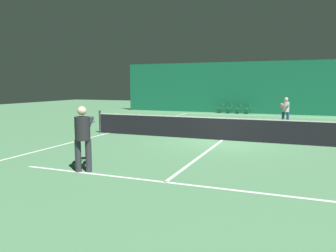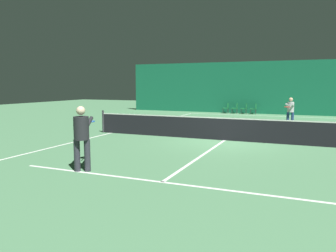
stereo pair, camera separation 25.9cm
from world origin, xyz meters
The scene contains 14 objects.
ground_plane centered at (0.00, 0.00, 0.00)m, with size 60.00×60.00×0.00m, color #4C7F56.
backdrop_curtain centered at (0.00, 13.65, 2.07)m, with size 23.00×0.12×4.15m.
court_line_baseline_far centered at (0.00, 11.90, 0.00)m, with size 11.00×0.10×0.00m.
court_line_service_far centered at (0.00, 6.40, 0.00)m, with size 8.25×0.10×0.00m.
court_line_service_near centered at (0.00, -6.40, 0.00)m, with size 8.25×0.10×0.00m.
court_line_sideline_left centered at (-5.50, 0.00, 0.00)m, with size 0.10×23.80×0.00m.
court_line_centre centered at (0.00, 0.00, 0.00)m, with size 0.10×12.80×0.00m.
tennis_net centered at (0.00, 0.00, 0.51)m, with size 12.00×0.10×1.07m.
player_near centered at (-2.38, -6.27, 1.01)m, with size 0.90×1.40×1.73m.
player_far centered at (2.26, 6.17, 0.93)m, with size 0.51×1.35×1.59m.
courtside_chair_0 centered at (-2.89, 13.10, 0.49)m, with size 0.44×0.44×0.84m.
courtside_chair_1 centered at (-2.16, 13.10, 0.49)m, with size 0.44×0.44×0.84m.
courtside_chair_2 centered at (-1.42, 13.10, 0.49)m, with size 0.44×0.44×0.84m.
courtside_chair_3 centered at (-0.69, 13.10, 0.49)m, with size 0.44×0.44×0.84m.
Camera 1 is at (2.80, -13.35, 2.27)m, focal length 35.00 mm.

